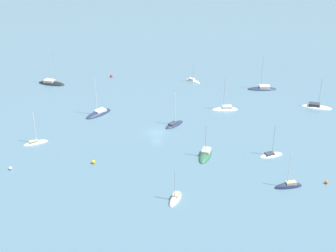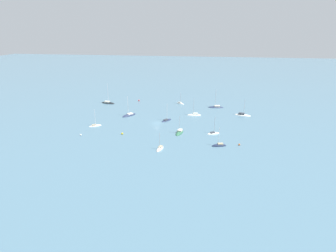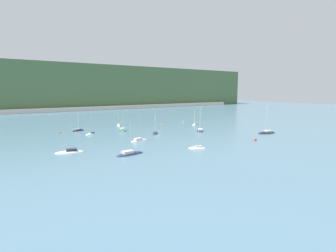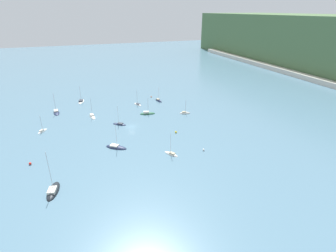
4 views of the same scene
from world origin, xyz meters
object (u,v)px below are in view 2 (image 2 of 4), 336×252
Objects in this scene: sailboat_2 at (95,126)px; mooring_buoy_1 at (81,135)px; sailboat_0 at (180,133)px; sailboat_5 at (194,115)px; mooring_buoy_0 at (139,100)px; sailboat_3 at (213,134)px; sailboat_10 at (180,103)px; mooring_buoy_2 at (239,144)px; mooring_buoy_3 at (122,134)px; sailboat_8 at (219,146)px; sailboat_9 at (242,115)px; sailboat_7 at (160,149)px; sailboat_6 at (166,120)px; sailboat_4 at (108,103)px; sailboat_11 at (129,115)px; sailboat_1 at (216,107)px.

sailboat_2 is 11.86m from mooring_buoy_1.
sailboat_5 is at bearing -178.26° from sailboat_0.
sailboat_5 is 11.90× the size of mooring_buoy_0.
sailboat_3 is 1.10× the size of sailboat_10.
sailboat_5 is 15.07× the size of mooring_buoy_2.
sailboat_0 is 24.80m from mooring_buoy_3.
sailboat_9 reaches higher than sailboat_8.
sailboat_7 is at bearing -115.40° from sailboat_9.
sailboat_4 is at bearing 94.71° from sailboat_6.
sailboat_3 is at bearing 103.99° from sailboat_11.
sailboat_10 is 35.64m from sailboat_11.
sailboat_1 is 47.52m from mooring_buoy_0.
sailboat_10 is at bearing 175.65° from mooring_buoy_0.
sailboat_1 is at bearing -135.15° from sailboat_5.
sailboat_7 is (-41.84, 57.73, -0.04)m from sailboat_4.
sailboat_2 reaches higher than sailboat_8.
sailboat_9 is at bearing 179.14° from sailboat_5.
mooring_buoy_1 is at bearing -88.96° from sailboat_10.
mooring_buoy_2 is at bearing -22.81° from sailboat_4.
mooring_buoy_0 is (22.26, -33.10, 0.33)m from sailboat_6.
sailboat_9 is (-38.12, -13.87, 0.04)m from sailboat_6.
sailboat_8 is at bearing 128.36° from mooring_buoy_0.
mooring_buoy_1 is 65.66m from mooring_buoy_2.
sailboat_1 is 12.77× the size of mooring_buoy_0.
sailboat_6 reaches higher than sailboat_3.
sailboat_5 reaches higher than mooring_buoy_0.
sailboat_9 is (-77.67, 11.80, 0.02)m from sailboat_4.
mooring_buoy_2 is at bearing 110.13° from sailboat_5.
sailboat_2 is 11.99× the size of mooring_buoy_1.
sailboat_3 is 0.82× the size of sailboat_5.
sailboat_1 is at bearing -139.18° from mooring_buoy_1.
sailboat_5 is at bearing -14.26° from sailboat_6.
sailboat_1 is 64.32m from sailboat_4.
sailboat_4 is 71.30m from sailboat_7.
sailboat_6 is (22.56, -13.83, 0.01)m from sailboat_3.
sailboat_11 is (45.00, -31.03, -0.01)m from sailboat_8.
sailboat_4 is at bearing 23.25° from mooring_buoy_0.
sailboat_5 is 1.31× the size of sailboat_7.
sailboat_5 reaches higher than sailboat_0.
sailboat_6 is at bearing -36.79° from mooring_buoy_2.
sailboat_11 is (-11.38, -17.15, -0.02)m from sailboat_2.
sailboat_10 is at bearing 88.87° from sailboat_3.
sailboat_3 is (-14.57, -1.10, -0.04)m from sailboat_0.
sailboat_6 is (-39.55, 25.67, -0.02)m from sailboat_4.
sailboat_5 is at bearing -4.35° from sailboat_4.
sailboat_11 reaches higher than sailboat_2.
sailboat_11 reaches higher than sailboat_10.
sailboat_7 is 0.88× the size of sailboat_8.
sailboat_6 reaches higher than sailboat_0.
sailboat_8 is 12.16× the size of mooring_buoy_1.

